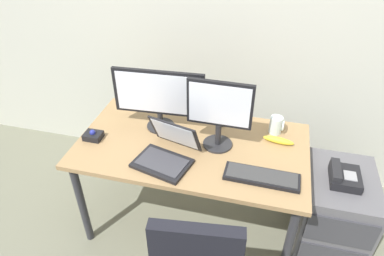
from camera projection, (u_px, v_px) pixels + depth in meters
ground_plane at (192, 219)px, 2.57m from camera, size 8.00×8.00×0.00m
desk at (192, 153)px, 2.20m from camera, size 1.41×0.78×0.70m
file_cabinet at (332, 212)px, 2.23m from camera, size 0.42×0.53×0.59m
desk_phone at (344, 176)px, 2.03m from camera, size 0.17×0.20×0.09m
monitor_main at (159, 96)px, 2.17m from camera, size 0.58×0.18×0.41m
monitor_side at (219, 110)px, 2.00m from camera, size 0.38×0.18×0.44m
keyboard at (262, 177)px, 1.90m from camera, size 0.41×0.14×0.03m
laptop at (167, 152)px, 2.01m from camera, size 0.38×0.38×0.22m
trackball_mouse at (93, 135)px, 2.19m from camera, size 0.11×0.09×0.07m
coffee_mug at (276, 125)px, 2.22m from camera, size 0.09×0.08×0.11m
cell_phone at (218, 121)px, 2.35m from camera, size 0.13×0.16×0.01m
banana at (278, 140)px, 2.15m from camera, size 0.19×0.07×0.04m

